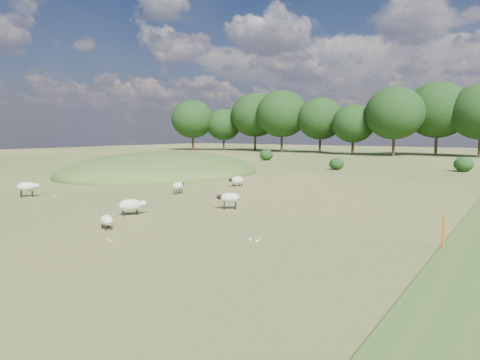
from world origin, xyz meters
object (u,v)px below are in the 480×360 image
at_px(sheep_2, 27,187).
at_px(sheep_5, 237,180).
at_px(sheep_1, 107,220).
at_px(sheep_3, 229,198).
at_px(marker_post, 443,234).
at_px(sheep_0, 131,205).
at_px(sheep_4, 178,186).

height_order(sheep_2, sheep_5, sheep_2).
xyz_separation_m(sheep_1, sheep_3, (1.46, 6.15, 0.21)).
bearing_deg(sheep_1, sheep_2, 7.26).
distance_m(sheep_1, sheep_2, 10.94).
bearing_deg(marker_post, sheep_0, -173.99).
relative_size(sheep_0, sheep_4, 1.27).
relative_size(sheep_1, sheep_2, 0.86).
relative_size(sheep_3, sheep_5, 0.88).
height_order(sheep_1, sheep_4, sheep_4).
distance_m(sheep_1, sheep_3, 6.32).
relative_size(sheep_1, sheep_5, 0.82).
distance_m(marker_post, sheep_3, 10.17).
bearing_deg(sheep_1, sheep_0, -38.89).
bearing_deg(sheep_1, sheep_4, -42.26).
bearing_deg(sheep_4, sheep_2, 128.74).
height_order(sheep_1, sheep_3, sheep_3).
relative_size(sheep_0, sheep_3, 1.18).
bearing_deg(sheep_3, sheep_4, -62.64).
xyz_separation_m(sheep_2, sheep_4, (6.44, 5.81, -0.10)).
height_order(sheep_3, sheep_4, sheep_3).
distance_m(sheep_2, sheep_4, 8.68).
height_order(sheep_0, sheep_1, sheep_0).
distance_m(marker_post, sheep_5, 17.62).
relative_size(sheep_4, sheep_5, 0.81).
height_order(marker_post, sheep_1, marker_post).
relative_size(marker_post, sheep_3, 1.08).
height_order(marker_post, sheep_2, marker_post).
height_order(sheep_0, sheep_5, sheep_0).
bearing_deg(sheep_2, sheep_4, -12.31).
relative_size(sheep_2, sheep_3, 1.09).
xyz_separation_m(sheep_2, sheep_5, (7.31, 10.82, -0.17)).
bearing_deg(sheep_2, marker_post, -51.79).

